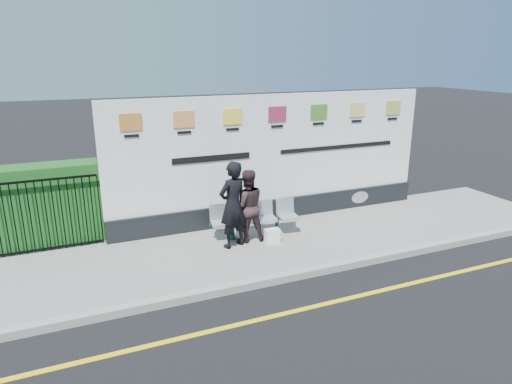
# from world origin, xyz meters

# --- Properties ---
(ground) EXTENTS (80.00, 80.00, 0.00)m
(ground) POSITION_xyz_m (0.00, 0.00, 0.00)
(ground) COLOR black
(pavement) EXTENTS (14.00, 3.00, 0.12)m
(pavement) POSITION_xyz_m (0.00, 2.50, 0.06)
(pavement) COLOR gray
(pavement) RESTS_ON ground
(kerb) EXTENTS (14.00, 0.18, 0.14)m
(kerb) POSITION_xyz_m (0.00, 1.00, 0.07)
(kerb) COLOR gray
(kerb) RESTS_ON ground
(yellow_line) EXTENTS (14.00, 0.10, 0.01)m
(yellow_line) POSITION_xyz_m (0.00, 0.00, 0.00)
(yellow_line) COLOR yellow
(yellow_line) RESTS_ON ground
(billboard) EXTENTS (8.00, 0.30, 3.00)m
(billboard) POSITION_xyz_m (0.50, 3.85, 1.42)
(billboard) COLOR black
(billboard) RESTS_ON pavement
(hedge) EXTENTS (2.35, 0.70, 1.70)m
(hedge) POSITION_xyz_m (-4.58, 4.30, 0.97)
(hedge) COLOR #1A541B
(hedge) RESTS_ON pavement
(railing) EXTENTS (2.05, 0.06, 1.54)m
(railing) POSITION_xyz_m (-4.58, 3.85, 0.89)
(railing) COLOR black
(railing) RESTS_ON pavement
(bench) EXTENTS (1.99, 0.77, 0.42)m
(bench) POSITION_xyz_m (-0.42, 2.91, 0.33)
(bench) COLOR silver
(bench) RESTS_ON pavement
(woman_left) EXTENTS (0.77, 0.62, 1.83)m
(woman_left) POSITION_xyz_m (-1.04, 2.59, 1.03)
(woman_left) COLOR black
(woman_left) RESTS_ON pavement
(woman_right) EXTENTS (0.83, 0.68, 1.58)m
(woman_right) POSITION_xyz_m (-0.66, 2.77, 0.91)
(woman_right) COLOR #332123
(woman_right) RESTS_ON pavement
(handbag_brown) EXTENTS (0.35, 0.23, 0.25)m
(handbag_brown) POSITION_xyz_m (-0.67, 2.94, 0.66)
(handbag_brown) COLOR black
(handbag_brown) RESTS_ON bench
(carrier_bag_white) EXTENTS (0.31, 0.19, 0.31)m
(carrier_bag_white) POSITION_xyz_m (-0.22, 2.43, 0.28)
(carrier_bag_white) COLOR white
(carrier_bag_white) RESTS_ON pavement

